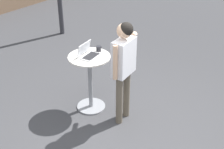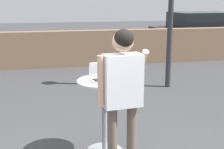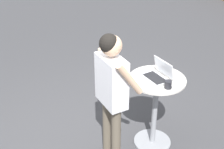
# 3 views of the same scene
# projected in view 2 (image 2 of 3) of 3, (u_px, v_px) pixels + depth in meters

# --- Properties ---
(pavement_kerb) EXTENTS (17.36, 0.35, 1.08)m
(pavement_kerb) POSITION_uv_depth(u_px,v_px,m) (61.00, 49.00, 9.40)
(pavement_kerb) COLOR #84664C
(pavement_kerb) RESTS_ON ground_plane
(cafe_table) EXTENTS (0.70, 0.70, 1.01)m
(cafe_table) POSITION_uv_depth(u_px,v_px,m) (104.00, 108.00, 4.07)
(cafe_table) COLOR gray
(cafe_table) RESTS_ON ground_plane
(laptop) EXTENTS (0.37, 0.30, 0.23)m
(laptop) POSITION_uv_depth(u_px,v_px,m) (104.00, 76.00, 3.97)
(laptop) COLOR silver
(laptop) RESTS_ON cafe_table
(coffee_mug) EXTENTS (0.12, 0.08, 0.10)m
(coffee_mug) POSITION_uv_depth(u_px,v_px,m) (123.00, 76.00, 4.01)
(coffee_mug) COLOR #232328
(coffee_mug) RESTS_ON cafe_table
(standing_person) EXTENTS (0.56, 0.40, 1.72)m
(standing_person) POSITION_uv_depth(u_px,v_px,m) (122.00, 86.00, 3.37)
(standing_person) COLOR brown
(standing_person) RESTS_ON ground_plane
(parked_car_near_street) EXTENTS (4.26, 2.14, 1.50)m
(parked_car_near_street) POSITION_uv_depth(u_px,v_px,m) (204.00, 31.00, 12.49)
(parked_car_near_street) COLOR black
(parked_car_near_street) RESTS_ON ground_plane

